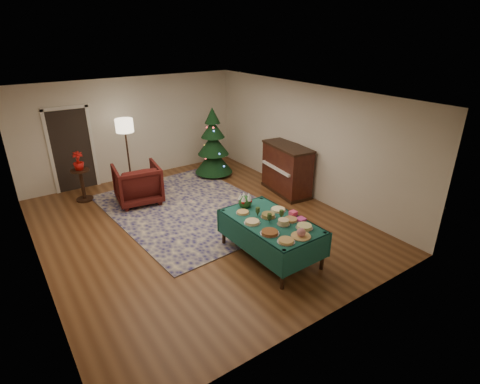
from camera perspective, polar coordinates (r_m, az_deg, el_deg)
room_shell at (r=7.50m, az=-6.92°, el=4.14°), size 7.00×7.00×7.00m
doorway at (r=10.28m, az=-24.26°, el=6.12°), size 1.08×0.04×2.16m
rug at (r=8.76m, az=-7.71°, el=-2.45°), size 3.50×4.42×0.02m
buffet_table at (r=6.71m, az=4.73°, el=-5.47°), size 1.13×1.89×0.73m
platter_0 at (r=6.03m, az=7.03°, el=-7.40°), size 0.29×0.29×0.05m
platter_1 at (r=6.18m, az=9.29°, el=-6.27°), size 0.33×0.33×0.16m
platter_2 at (r=6.46m, az=9.77°, el=-5.23°), size 0.29×0.29×0.06m
platter_3 at (r=6.22m, az=4.55°, el=-6.17°), size 0.32×0.32×0.05m
platter_4 at (r=6.51m, az=6.64°, el=-4.59°), size 0.22×0.22×0.10m
platter_5 at (r=6.68m, az=7.73°, el=-4.17°), size 0.27×0.27×0.04m
platter_6 at (r=6.53m, az=1.87°, el=-4.59°), size 0.29×0.29×0.05m
platter_7 at (r=6.74m, az=4.32°, el=-3.58°), size 0.28×0.28×0.07m
platter_8 at (r=7.00m, az=5.83°, el=-2.68°), size 0.30×0.30×0.04m
platter_9 at (r=6.86m, az=0.43°, el=-3.11°), size 0.25×0.25×0.04m
goblet_0 at (r=6.74m, az=2.71°, el=-2.99°), size 0.08×0.08×0.17m
goblet_1 at (r=6.68m, az=6.34°, el=-3.41°), size 0.08×0.08×0.17m
goblet_2 at (r=6.54m, az=4.50°, el=-3.96°), size 0.08×0.08×0.17m
napkin_stack at (r=6.71m, az=9.26°, el=-4.10°), size 0.15×0.15×0.04m
gift_box at (r=6.82m, az=8.10°, el=-3.29°), size 0.12×0.12×0.10m
centerpiece at (r=7.07m, az=0.79°, el=-1.32°), size 0.26×0.26×0.30m
armchair at (r=9.14m, az=-15.35°, el=1.47°), size 1.12×1.07×1.03m
floor_lamp at (r=9.83m, az=-17.14°, el=9.05°), size 0.44×0.44×1.80m
side_table at (r=9.73m, az=-22.87°, el=0.92°), size 0.44×0.44×0.78m
potted_plant at (r=9.55m, az=-23.36°, el=3.82°), size 0.24×0.44×0.24m
christmas_tree at (r=10.43m, az=-4.12°, el=7.07°), size 1.33×1.33×1.92m
piano at (r=9.40m, az=7.11°, el=3.38°), size 0.84×1.49×1.23m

